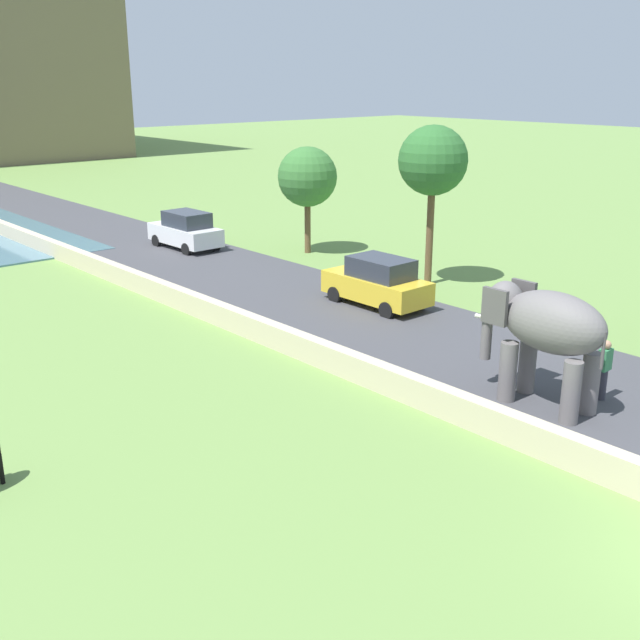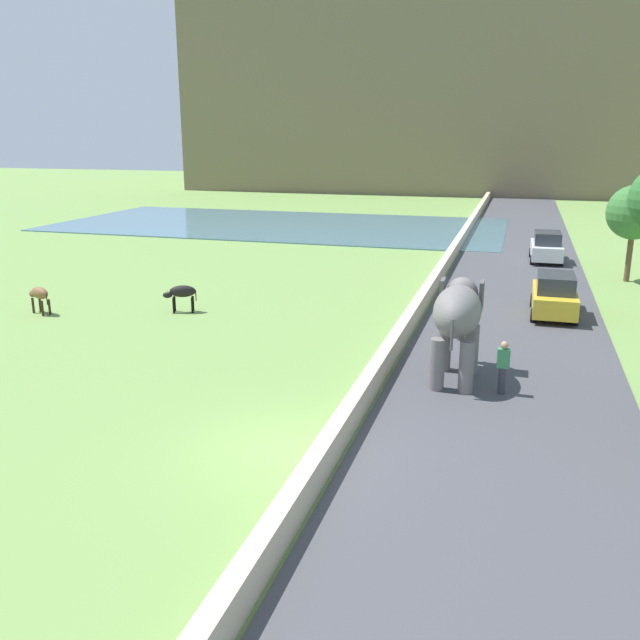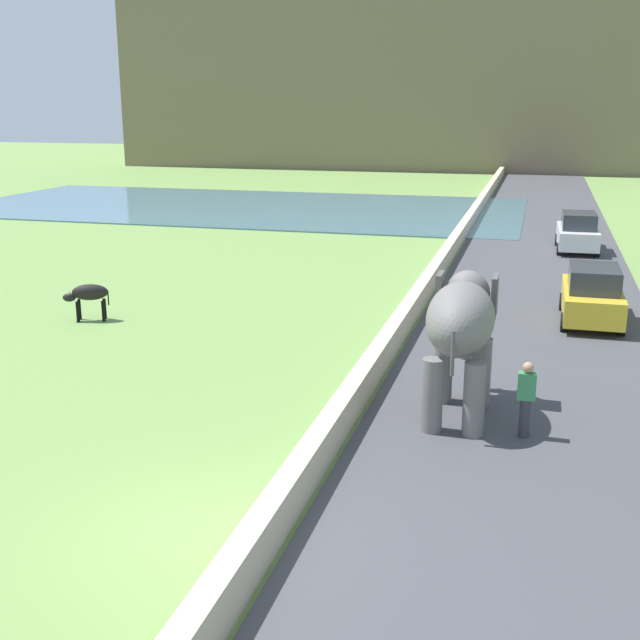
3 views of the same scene
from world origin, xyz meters
TOP-DOWN VIEW (x-y plane):
  - ground_plane at (0.00, 0.00)m, footprint 220.00×220.00m
  - road_surface at (5.00, 20.00)m, footprint 7.00×120.00m
  - barrier_wall at (1.20, 18.00)m, footprint 0.40×110.00m
  - lake at (-14.00, 38.49)m, footprint 36.00×18.00m
  - hill_distant at (-6.00, 81.95)m, footprint 64.00×28.00m
  - elephant at (3.43, 6.01)m, footprint 1.41×3.47m
  - person_beside_elephant at (4.85, 5.11)m, footprint 0.36×0.22m
  - car_yellow at (6.57, 14.69)m, footprint 1.80×4.00m
  - car_white at (6.58, 27.35)m, footprint 1.86×4.03m
  - cow_black at (-8.43, 10.98)m, footprint 1.41×0.83m
  - cow_brown at (-13.99, 9.05)m, footprint 1.40×0.87m
  - tree_far at (10.41, 22.97)m, footprint 2.70×2.70m

SIDE VIEW (x-z plane):
  - ground_plane at x=0.00m, z-range 0.00..0.00m
  - road_surface at x=5.00m, z-range 0.00..0.06m
  - lake at x=-14.00m, z-range 0.00..0.08m
  - barrier_wall at x=1.20m, z-range 0.00..0.74m
  - cow_black at x=-8.43m, z-range 0.26..1.41m
  - cow_brown at x=-13.99m, z-range 0.26..1.41m
  - person_beside_elephant at x=4.85m, z-range 0.06..1.69m
  - car_yellow at x=6.57m, z-range 0.00..1.80m
  - car_white at x=6.58m, z-range 0.00..1.80m
  - elephant at x=3.43m, z-range 0.54..3.53m
  - tree_far at x=10.41m, z-range 1.05..5.91m
  - hill_distant at x=-6.00m, z-range 0.00..26.96m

